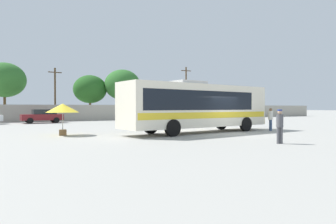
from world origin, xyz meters
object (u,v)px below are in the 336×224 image
at_px(passenger_waiting_on_apron, 280,124).
at_px(utility_pole_far, 55,93).
at_px(parked_car_second_maroon, 43,116).
at_px(roadside_tree_midleft, 90,89).
at_px(roadside_tree_midright, 122,85).
at_px(coach_bus_cream_yellow, 197,105).
at_px(utility_pole_near, 186,91).
at_px(attendant_by_bus_door, 271,118).
at_px(vendor_umbrella_near_gate_yellow, 63,109).
at_px(roadside_tree_left, 4,80).

height_order(passenger_waiting_on_apron, utility_pole_far, utility_pole_far).
bearing_deg(parked_car_second_maroon, utility_pole_far, 71.61).
distance_m(roadside_tree_midleft, roadside_tree_midright, 4.67).
xyz_separation_m(coach_bus_cream_yellow, roadside_tree_midright, (3.55, 24.41, 3.13)).
bearing_deg(utility_pole_near, passenger_waiting_on_apron, -114.76).
height_order(parked_car_second_maroon, utility_pole_near, utility_pole_near).
relative_size(attendant_by_bus_door, parked_car_second_maroon, 0.38).
distance_m(coach_bus_cream_yellow, parked_car_second_maroon, 20.54).
distance_m(attendant_by_bus_door, roadside_tree_midright, 26.04).
relative_size(coach_bus_cream_yellow, parked_car_second_maroon, 2.65).
bearing_deg(roadside_tree_midleft, vendor_umbrella_near_gate_yellow, -108.16).
bearing_deg(roadside_tree_midright, roadside_tree_left, 171.52).
xyz_separation_m(utility_pole_near, roadside_tree_left, (-26.18, 1.99, 0.90)).
xyz_separation_m(attendant_by_bus_door, roadside_tree_midleft, (-6.54, 27.47, 3.39)).
bearing_deg(vendor_umbrella_near_gate_yellow, attendant_by_bus_door, -14.12).
bearing_deg(utility_pole_near, roadside_tree_midleft, 174.05).
distance_m(attendant_by_bus_door, roadside_tree_left, 33.13).
height_order(vendor_umbrella_near_gate_yellow, roadside_tree_left, roadside_tree_left).
relative_size(vendor_umbrella_near_gate_yellow, parked_car_second_maroon, 0.46).
xyz_separation_m(coach_bus_cream_yellow, roadside_tree_left, (-11.53, 26.66, 3.36)).
relative_size(coach_bus_cream_yellow, passenger_waiting_on_apron, 7.07).
bearing_deg(attendant_by_bus_door, roadside_tree_midright, 95.14).
distance_m(vendor_umbrella_near_gate_yellow, parked_car_second_maroon, 16.59).
bearing_deg(parked_car_second_maroon, passenger_waiting_on_apron, -73.33).
xyz_separation_m(coach_bus_cream_yellow, vendor_umbrella_near_gate_yellow, (-8.51, 2.40, -0.22)).
height_order(passenger_waiting_on_apron, roadside_tree_midleft, roadside_tree_midleft).
relative_size(parked_car_second_maroon, utility_pole_far, 0.62).
distance_m(vendor_umbrella_near_gate_yellow, roadside_tree_midright, 25.32).
relative_size(vendor_umbrella_near_gate_yellow, roadside_tree_midright, 0.28).
bearing_deg(roadside_tree_left, utility_pole_near, -4.36).
relative_size(coach_bus_cream_yellow, attendant_by_bus_door, 6.89).
xyz_separation_m(attendant_by_bus_door, utility_pole_far, (-11.35, 27.28, 2.77)).
height_order(attendant_by_bus_door, parked_car_second_maroon, attendant_by_bus_door).
bearing_deg(utility_pole_far, attendant_by_bus_door, -67.42).
xyz_separation_m(coach_bus_cream_yellow, utility_pole_far, (-5.49, 26.07, 1.84)).
height_order(attendant_by_bus_door, roadside_tree_midright, roadside_tree_midright).
bearing_deg(parked_car_second_maroon, coach_bus_cream_yellow, -67.48).
distance_m(parked_car_second_maroon, roadside_tree_left, 9.63).
relative_size(coach_bus_cream_yellow, utility_pole_near, 1.41).
bearing_deg(vendor_umbrella_near_gate_yellow, parked_car_second_maroon, 87.73).
bearing_deg(utility_pole_far, roadside_tree_midleft, 2.27).
distance_m(utility_pole_far, roadside_tree_left, 6.26).
xyz_separation_m(roadside_tree_left, roadside_tree_midleft, (10.85, -0.40, -0.90)).
xyz_separation_m(coach_bus_cream_yellow, utility_pole_near, (14.65, 24.66, 2.46)).
xyz_separation_m(attendant_by_bus_door, utility_pole_near, (8.79, 25.87, 3.39)).
distance_m(attendant_by_bus_door, passenger_waiting_on_apron, 8.38).
bearing_deg(utility_pole_far, roadside_tree_midright, -10.42).
bearing_deg(roadside_tree_midright, utility_pole_near, 1.31).
height_order(attendant_by_bus_door, utility_pole_near, utility_pole_near).
xyz_separation_m(vendor_umbrella_near_gate_yellow, roadside_tree_midleft, (7.83, 23.86, 2.68)).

